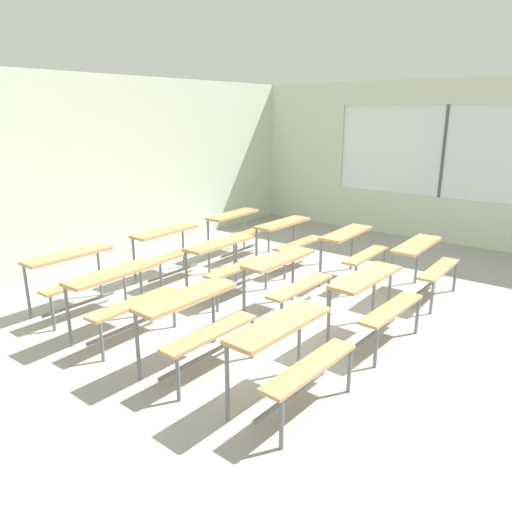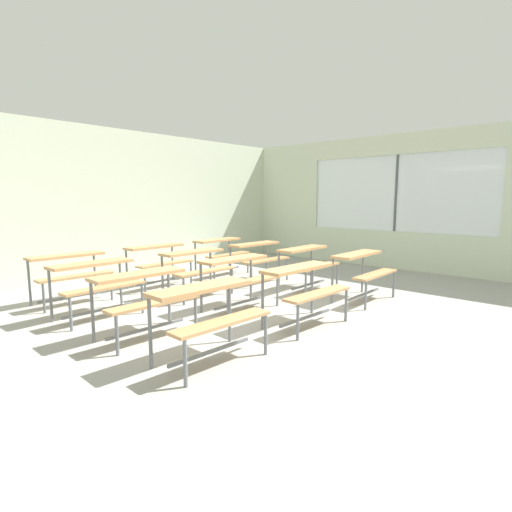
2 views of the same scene
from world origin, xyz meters
The scene contains 15 objects.
ground centered at (0.00, 0.00, -0.03)m, with size 10.00×9.00×0.05m, color #9E9E99.
wall_back centered at (0.00, 4.50, 1.50)m, with size 10.00×0.12×3.00m, color beige.
wall_right centered at (5.00, -0.13, 1.45)m, with size 0.12×9.00×3.00m.
desk_bench_r0c0 centered at (-1.33, -0.40, 0.56)m, with size 1.12×0.62×0.74m.
desk_bench_r0c1 centered at (0.22, -0.43, 0.56)m, with size 1.12×0.63×0.74m.
desk_bench_r0c2 centered at (1.86, -0.38, 0.56)m, with size 1.11×0.61×0.74m.
desk_bench_r1c0 centered at (-1.38, 0.67, 0.56)m, with size 1.11×0.62×0.74m.
desk_bench_r1c1 centered at (0.19, 0.69, 0.56)m, with size 1.11×0.61×0.74m.
desk_bench_r1c2 centered at (1.85, 0.67, 0.56)m, with size 1.12×0.62×0.74m.
desk_bench_r2c0 centered at (-1.39, 1.81, 0.56)m, with size 1.12×0.62×0.74m.
desk_bench_r2c1 centered at (0.27, 1.75, 0.56)m, with size 1.10×0.60×0.74m.
desk_bench_r2c2 centered at (1.80, 1.77, 0.56)m, with size 1.11×0.61×0.74m.
desk_bench_r3c0 centered at (-1.31, 2.84, 0.56)m, with size 1.10×0.60×0.74m.
desk_bench_r3c1 centered at (0.27, 2.84, 0.56)m, with size 1.12×0.62×0.74m.
desk_bench_r3c2 centered at (1.81, 2.83, 0.56)m, with size 1.13×0.64×0.74m.
Camera 2 is at (-3.80, -3.30, 1.60)m, focal length 28.00 mm.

